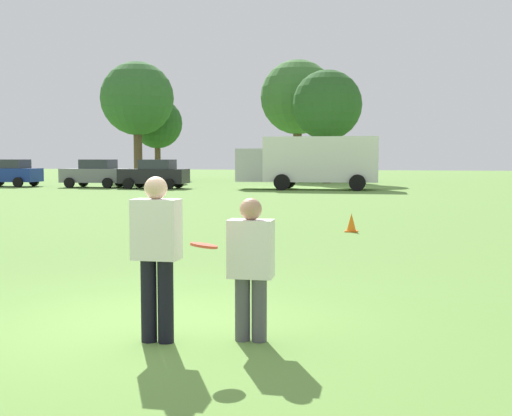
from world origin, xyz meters
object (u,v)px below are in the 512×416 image
object	(u,v)px
parked_car_near_left	(9,173)
parked_car_center	(155,174)
player_defender	(251,262)
frisbee	(204,246)
box_truck	(311,161)
player_thrower	(157,249)
parked_car_mid_left	(96,173)
traffic_cone	(351,223)

from	to	relation	value
parked_car_near_left	parked_car_center	size ratio (longest dim) A/B	1.00
player_defender	frisbee	world-z (taller)	player_defender
parked_car_center	box_truck	distance (m)	9.82
frisbee	parked_car_center	bearing A→B (deg)	113.45
player_thrower	parked_car_mid_left	xyz separation A→B (m)	(-17.52, 32.03, -0.04)
player_defender	traffic_cone	xyz separation A→B (m)	(0.10, 10.19, -0.59)
frisbee	parked_car_mid_left	distance (m)	36.95
player_defender	box_truck	bearing A→B (deg)	97.71
frisbee	parked_car_near_left	size ratio (longest dim) A/B	0.06
frisbee	parked_car_near_left	bearing A→B (deg)	127.27
player_defender	traffic_cone	bearing A→B (deg)	89.42
parked_car_near_left	box_truck	xyz separation A→B (m)	(20.39, 0.70, 0.83)
player_thrower	box_truck	bearing A→B (deg)	96.05
player_thrower	parked_car_center	size ratio (longest dim) A/B	0.40
frisbee	parked_car_mid_left	xyz separation A→B (m)	(-18.08, 32.22, -0.12)
player_defender	box_truck	xyz separation A→B (m)	(-4.38, 32.33, 0.93)
parked_car_mid_left	player_thrower	bearing A→B (deg)	-61.33
parked_car_near_left	traffic_cone	bearing A→B (deg)	-40.77
traffic_cone	parked_car_near_left	distance (m)	32.84
traffic_cone	box_truck	distance (m)	22.64
parked_car_mid_left	frisbee	bearing A→B (deg)	-60.69
traffic_cone	parked_car_near_left	world-z (taller)	parked_car_near_left
player_defender	parked_car_center	world-z (taller)	parked_car_center
parked_car_mid_left	parked_car_center	size ratio (longest dim) A/B	1.00
frisbee	parked_car_center	world-z (taller)	parked_car_center
parked_car_near_left	parked_car_center	xyz separation A→B (m)	(10.66, -0.39, 0.00)
player_thrower	frisbee	bearing A→B (deg)	-18.30
traffic_cone	player_thrower	bearing A→B (deg)	-95.60
traffic_cone	parked_car_center	xyz separation A→B (m)	(-14.20, 21.04, 0.69)
box_truck	parked_car_center	bearing A→B (deg)	-173.57
parked_car_mid_left	parked_car_near_left	bearing A→B (deg)	-178.76
parked_car_center	parked_car_near_left	bearing A→B (deg)	177.88
player_defender	parked_car_center	bearing A→B (deg)	114.30
frisbee	box_truck	world-z (taller)	box_truck
frisbee	traffic_cone	bearing A→B (deg)	87.54
player_thrower	parked_car_center	xyz separation A→B (m)	(-13.18, 31.50, -0.04)
parked_car_near_left	parked_car_mid_left	distance (m)	6.32
frisbee	box_truck	bearing A→B (deg)	97.00
traffic_cone	box_truck	xyz separation A→B (m)	(-4.48, 22.14, 1.52)
traffic_cone	box_truck	bearing A→B (deg)	101.44
parked_car_center	box_truck	bearing A→B (deg)	6.43
player_defender	box_truck	world-z (taller)	box_truck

